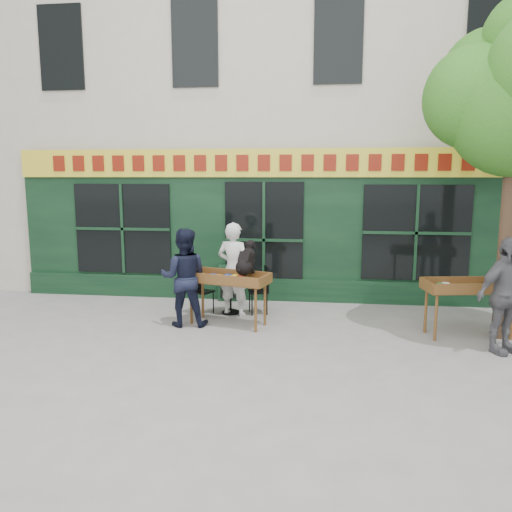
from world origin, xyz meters
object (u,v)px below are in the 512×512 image
(book_cart_center, at_px, (228,281))
(bistro_table, at_px, (231,287))
(man_left, at_px, (184,277))
(woman, at_px, (234,269))
(book_cart_right, at_px, (470,290))
(man_right, at_px, (505,295))
(dog, at_px, (246,257))

(book_cart_center, relative_size, bistro_table, 2.12)
(bistro_table, distance_m, man_left, 1.19)
(woman, distance_m, man_left, 1.11)
(man_left, bearing_deg, woman, -142.13)
(book_cart_right, relative_size, man_right, 0.87)
(woman, height_order, man_left, woman)
(dog, bearing_deg, book_cart_center, -172.48)
(book_cart_right, bearing_deg, woman, 159.45)
(book_cart_center, distance_m, book_cart_right, 4.21)
(man_right, distance_m, man_left, 5.35)
(dog, distance_m, book_cart_right, 3.89)
(book_cart_center, height_order, bistro_table, book_cart_center)
(book_cart_center, distance_m, man_right, 4.60)
(book_cart_right, xyz_separation_m, man_left, (-4.99, 0.02, 0.08))
(dog, xyz_separation_m, man_left, (-1.14, -0.09, -0.39))
(man_right, bearing_deg, book_cart_right, 82.05)
(dog, relative_size, book_cart_right, 0.38)
(woman, height_order, man_right, woman)
(woman, bearing_deg, man_left, 60.68)
(book_cart_center, bearing_deg, man_left, -154.48)
(book_cart_right, relative_size, man_left, 0.88)
(book_cart_center, relative_size, book_cart_right, 1.02)
(man_left, bearing_deg, book_cart_right, 172.66)
(woman, bearing_deg, dog, 132.21)
(book_cart_center, relative_size, woman, 0.87)
(woman, distance_m, book_cart_right, 4.28)
(book_cart_center, relative_size, dog, 2.69)
(bistro_table, bearing_deg, woman, -52.87)
(woman, xyz_separation_m, bistro_table, (-0.09, 0.11, -0.38))
(woman, relative_size, book_cart_right, 1.16)
(book_cart_right, xyz_separation_m, man_right, (0.30, -0.75, 0.09))
(woman, distance_m, bistro_table, 0.40)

